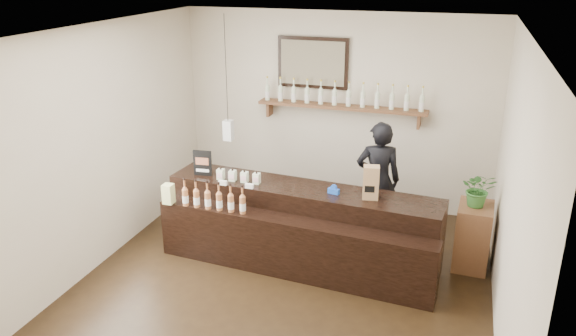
{
  "coord_description": "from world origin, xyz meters",
  "views": [
    {
      "loc": [
        1.7,
        -5.18,
        3.46
      ],
      "look_at": [
        -0.16,
        0.7,
        1.15
      ],
      "focal_mm": 35.0,
      "sensor_mm": 36.0,
      "label": 1
    }
  ],
  "objects": [
    {
      "name": "promo_sign",
      "position": [
        -1.27,
        0.7,
        1.09
      ],
      "size": [
        0.23,
        0.04,
        0.33
      ],
      "color": "black",
      "rests_on": "counter"
    },
    {
      "name": "tape_dispenser",
      "position": [
        0.41,
        0.62,
        0.97
      ],
      "size": [
        0.14,
        0.08,
        0.11
      ],
      "color": "blue",
      "rests_on": "counter"
    },
    {
      "name": "side_cabinet",
      "position": [
        2.0,
        1.1,
        0.39
      ],
      "size": [
        0.42,
        0.55,
        0.78
      ],
      "color": "#57331D",
      "rests_on": "ground"
    },
    {
      "name": "back_wall_decor",
      "position": [
        -0.15,
        2.37,
        1.76
      ],
      "size": [
        2.66,
        0.96,
        1.69
      ],
      "color": "#57331D",
      "rests_on": "ground"
    },
    {
      "name": "counter",
      "position": [
        0.01,
        0.58,
        0.43
      ],
      "size": [
        3.35,
        1.15,
        1.08
      ],
      "color": "black",
      "rests_on": "ground"
    },
    {
      "name": "shopkeeper",
      "position": [
        0.79,
        1.55,
        0.88
      ],
      "size": [
        0.72,
        0.55,
        1.77
      ],
      "primitive_type": "imported",
      "rotation": [
        0.0,
        0.0,
        3.36
      ],
      "color": "black",
      "rests_on": "ground"
    },
    {
      "name": "room_shell",
      "position": [
        0.0,
        0.0,
        1.7
      ],
      "size": [
        5.0,
        5.0,
        5.0
      ],
      "color": "beige",
      "rests_on": "ground"
    },
    {
      "name": "potted_plant",
      "position": [
        2.0,
        1.1,
        0.99
      ],
      "size": [
        0.4,
        0.35,
        0.42
      ],
      "primitive_type": "imported",
      "rotation": [
        0.0,
        0.0,
        0.06
      ],
      "color": "#336C2B",
      "rests_on": "side_cabinet"
    },
    {
      "name": "ground",
      "position": [
        0.0,
        0.0,
        0.0
      ],
      "size": [
        5.0,
        5.0,
        0.0
      ],
      "primitive_type": "plane",
      "color": "black",
      "rests_on": "ground"
    },
    {
      "name": "paper_bag",
      "position": [
        0.84,
        0.62,
        1.12
      ],
      "size": [
        0.2,
        0.16,
        0.39
      ],
      "color": "olive",
      "rests_on": "counter"
    }
  ]
}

